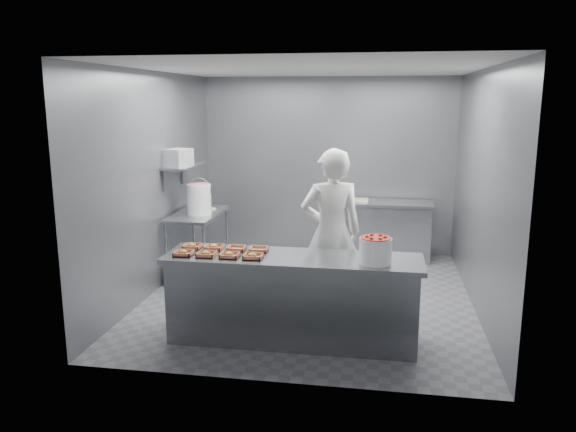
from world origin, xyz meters
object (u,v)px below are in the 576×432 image
(service_counter, at_px, (293,298))
(tray_5, at_px, (214,247))
(prep_table, at_px, (198,234))
(tray_0, at_px, (184,253))
(tray_7, at_px, (259,249))
(strawberry_tub, at_px, (375,249))
(tray_3, at_px, (253,256))
(worker, at_px, (331,232))
(appliance, at_px, (178,158))
(tray_4, at_px, (192,246))
(tray_6, at_px, (237,248))
(glaze_bucket, at_px, (199,199))
(tray_2, at_px, (229,255))
(back_counter, at_px, (382,230))
(tray_1, at_px, (206,254))

(service_counter, xyz_separation_m, tray_5, (-0.86, 0.13, 0.47))
(prep_table, bearing_deg, tray_0, -75.21)
(tray_7, bearing_deg, service_counter, -19.56)
(tray_7, relative_size, strawberry_tub, 0.60)
(tray_3, relative_size, worker, 0.10)
(prep_table, bearing_deg, appliance, -129.08)
(appliance, bearing_deg, tray_4, -46.68)
(strawberry_tub, bearing_deg, prep_table, 140.19)
(tray_4, height_order, tray_6, tray_4)
(tray_5, bearing_deg, glaze_bucket, 112.87)
(tray_7, bearing_deg, tray_3, -90.65)
(tray_2, relative_size, tray_3, 1.00)
(tray_3, bearing_deg, back_counter, 69.28)
(prep_table, height_order, tray_3, tray_3)
(tray_1, height_order, tray_6, tray_1)
(tray_7, bearing_deg, back_counter, 67.72)
(service_counter, relative_size, appliance, 8.16)
(tray_1, distance_m, tray_4, 0.36)
(back_counter, relative_size, tray_7, 8.01)
(tray_7, height_order, strawberry_tub, strawberry_tub)
(tray_4, bearing_deg, service_counter, -6.94)
(tray_5, bearing_deg, service_counter, -8.85)
(worker, distance_m, appliance, 2.42)
(strawberry_tub, bearing_deg, tray_5, 171.73)
(back_counter, bearing_deg, appliance, -150.97)
(tray_5, height_order, glaze_bucket, glaze_bucket)
(tray_0, relative_size, tray_7, 1.00)
(strawberry_tub, bearing_deg, tray_3, -178.90)
(tray_1, xyz_separation_m, glaze_bucket, (-0.73, 2.00, 0.19))
(tray_4, distance_m, glaze_bucket, 1.81)
(prep_table, bearing_deg, strawberry_tub, -39.81)
(tray_2, xyz_separation_m, strawberry_tub, (1.44, 0.02, 0.12))
(tray_6, bearing_deg, tray_3, -48.48)
(tray_1, bearing_deg, tray_5, 90.00)
(tray_3, relative_size, tray_4, 1.00)
(tray_3, bearing_deg, tray_4, 159.61)
(tray_4, distance_m, tray_6, 0.48)
(back_counter, bearing_deg, tray_5, -119.46)
(tray_0, relative_size, tray_1, 1.00)
(service_counter, bearing_deg, tray_5, 171.15)
(tray_3, distance_m, tray_6, 0.36)
(tray_4, relative_size, appliance, 0.59)
(appliance, bearing_deg, tray_5, -39.97)
(tray_5, bearing_deg, tray_2, -48.11)
(tray_2, distance_m, worker, 1.35)
(tray_7, bearing_deg, worker, 45.80)
(tray_4, bearing_deg, tray_5, 0.00)
(tray_1, height_order, tray_3, same)
(glaze_bucket, bearing_deg, tray_5, -67.13)
(tray_1, relative_size, glaze_bucket, 0.37)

